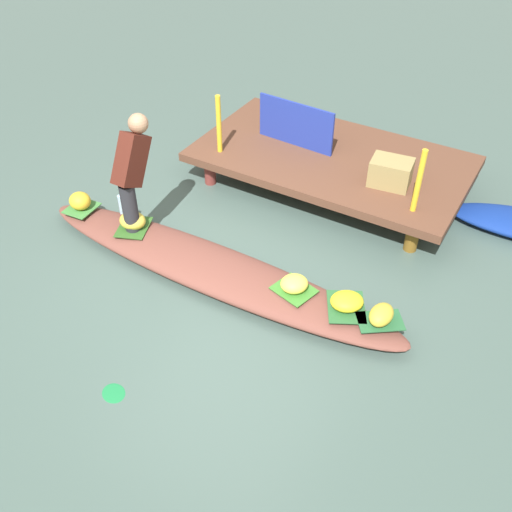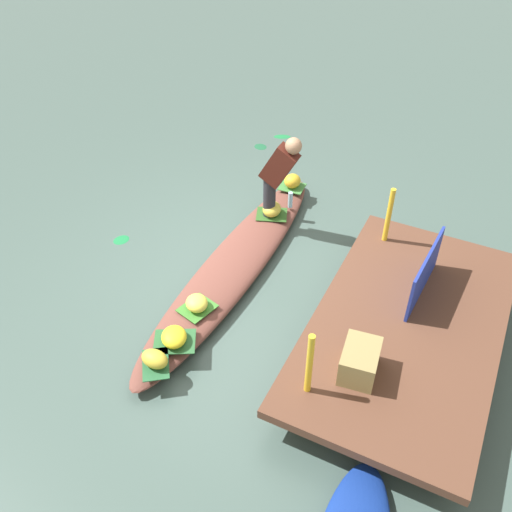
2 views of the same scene
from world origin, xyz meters
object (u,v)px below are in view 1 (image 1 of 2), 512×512
Objects in this scene: banana_bunch_3 at (133,221)px; vendor_person at (132,168)px; banana_bunch_2 at (381,315)px; market_banner at (296,124)px; banana_bunch_0 at (347,301)px; banana_bunch_1 at (80,201)px; water_bottle at (121,204)px; banana_bunch_4 at (294,284)px; produce_crate at (391,172)px; vendor_boat at (211,268)px.

banana_bunch_3 is 0.24× the size of vendor_person.
market_banner is (-1.94, 2.08, 0.39)m from banana_bunch_2.
banana_bunch_0 is 3.14m from banana_bunch_1.
water_bottle is (-3.02, 0.11, 0.03)m from banana_bunch_2.
banana_bunch_2 is at bearing 1.99° from banana_bunch_4.
banana_bunch_0 is 0.25× the size of vendor_person.
banana_bunch_2 is 0.64× the size of produce_crate.
banana_bunch_2 is at bearing 0.75° from banana_bunch_3.
banana_bunch_4 reaches higher than banana_bunch_0.
banana_bunch_4 is 0.22× the size of vendor_person.
banana_bunch_0 is 1.86m from produce_crate.
water_bottle is (-0.29, 0.05, -0.57)m from vendor_person.
produce_crate reaches higher than banana_bunch_4.
banana_bunch_3 reaches higher than banana_bunch_0.
banana_bunch_1 is at bearing -178.22° from banana_bunch_3.
vendor_person reaches higher than vendor_boat.
vendor_boat is at bearing -120.41° from produce_crate.
vendor_boat is 1.76m from banana_bunch_2.
market_banner is at bearing 127.89° from banana_bunch_0.
banana_bunch_1 is (-1.73, 0.01, 0.21)m from vendor_boat.
vendor_person is (-1.89, 0.08, 0.60)m from banana_bunch_4.
produce_crate is at bearing 109.12° from banana_bunch_2.
market_banner reaches higher than banana_bunch_2.
banana_bunch_3 is (0.72, 0.02, -0.01)m from banana_bunch_1.
banana_bunch_4 is at bearing -178.01° from banana_bunch_2.
banana_bunch_1 reaches higher than banana_bunch_2.
banana_bunch_3 is 1.26× the size of water_bottle.
banana_bunch_0 is at bearing 3.06° from vendor_boat.
market_banner reaches higher than banana_bunch_1.
vendor_boat is 1.43m from banana_bunch_0.
banana_bunch_0 is (1.42, 0.07, 0.18)m from vendor_boat.
water_bottle is at bearing 20.16° from banana_bunch_1.
banana_bunch_4 is 2.42m from market_banner.
market_banner is 1.34m from produce_crate.
banana_bunch_0 is at bearing 1.09° from banana_bunch_3.
banana_bunch_3 is (-2.75, -0.04, 0.01)m from banana_bunch_2.
market_banner is at bearing 117.58° from banana_bunch_4.
banana_bunch_4 is (2.63, 0.03, -0.02)m from banana_bunch_1.
market_banner is at bearing 168.93° from produce_crate.
produce_crate reaches higher than banana_bunch_1.
produce_crate is at bearing -7.49° from market_banner.
banana_bunch_4 reaches higher than vendor_boat.
banana_bunch_4 is at bearing 0.64° from banana_bunch_1.
banana_bunch_0 is 0.51m from banana_bunch_4.
market_banner reaches higher than water_bottle.
banana_bunch_2 is at bearing 2.17° from vendor_boat.
banana_bunch_3 is 0.31m from water_bottle.
banana_bunch_1 is 0.95m from vendor_person.
vendor_person reaches higher than banana_bunch_0.
banana_bunch_1 is at bearing -121.90° from market_banner.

